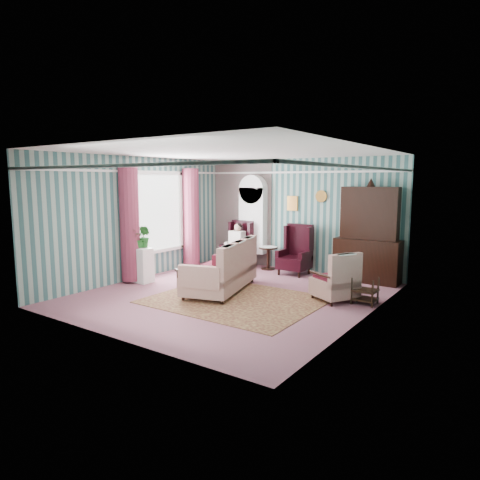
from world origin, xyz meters
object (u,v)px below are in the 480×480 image
Objects in this scene: sofa at (220,265)px; coffee_table at (197,281)px; seated_woman at (237,245)px; round_side_table at (268,258)px; wingback_left at (237,244)px; dresser_hutch at (368,231)px; plant_stand at (141,265)px; bookcase at (253,225)px; nest_table at (365,290)px; wingback_right at (294,250)px; floral_armchair at (335,278)px.

sofa reaches higher than coffee_table.
round_side_table is at bearing 9.46° from seated_woman.
wingback_left is 0.57× the size of sofa.
plant_stand is at bearing -144.92° from dresser_hutch.
nest_table is at bearing -26.92° from bookcase.
wingback_right reaches higher than nest_table.
seated_woman is at bearing 73.78° from plant_stand.
wingback_left reaches higher than coffee_table.
dresser_hutch is 5.31m from plant_stand.
round_side_table is 1.11× the size of nest_table.
plant_stand is (-4.87, -1.20, 0.13)m from nest_table.
nest_table is at bearing -91.02° from sofa.
round_side_table is at bearing -177.36° from dresser_hutch.
bookcase is 4.15× the size of nest_table.
seated_woman is at bearing 180.00° from wingback_right.
coffee_table is at bearing -72.77° from wingback_left.
sofa is at bearing -83.08° from round_side_table.
floral_armchair reaches higher than coffee_table.
coffee_table is (-0.92, -2.67, -0.40)m from wingback_right.
sofa is at bearing 12.12° from plant_stand.
bookcase is 1.79× the size of wingback_left.
seated_woman is (0.00, 0.00, -0.04)m from wingback_left.
plant_stand is at bearing 133.88° from floral_armchair.
seated_woman is 0.54× the size of sofa.
round_side_table is at bearing 59.62° from plant_stand.
floral_armchair is (3.50, -1.64, -0.17)m from wingback_left.
dresser_hutch is (3.25, -0.12, 0.06)m from bookcase.
plant_stand is 2.05m from sofa.
wingback_right reaches higher than round_side_table.
coffee_table is (-2.67, -2.94, -0.96)m from dresser_hutch.
wingback_right is 0.57× the size of sofa.
round_side_table is at bearing -20.27° from bookcase.
floral_armchair is (3.50, -1.64, -0.13)m from seated_woman.
dresser_hutch is 2.05m from floral_armchair.
wingback_right is at bearing 47.16° from plant_stand.
coffee_table is (-0.37, -0.35, -0.33)m from sofa.
dresser_hutch is at bearing 4.41° from seated_woman.
bookcase is at bearing 165.43° from wingback_right.
bookcase is at bearing 57.34° from wingback_left.
wingback_right is 2.31× the size of nest_table.
bookcase reaches higher than coffee_table.
seated_woman is 3.87m from floral_armchair.
round_side_table is at bearing 151.80° from nest_table.
wingback_left is at bearing 0.00° from seated_woman.
seated_woman is at bearing -170.54° from round_side_table.
round_side_table reaches higher than coffee_table.
plant_stand is 4.44m from floral_armchair.
nest_table is 0.59× the size of floral_armchair.
wingback_right is 1.56× the size of plant_stand.
nest_table reaches higher than coffee_table.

